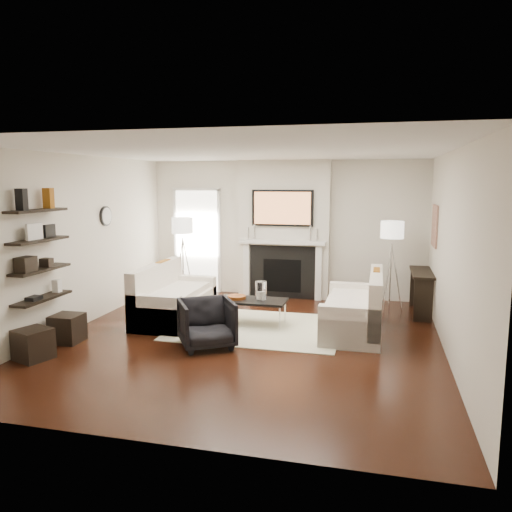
% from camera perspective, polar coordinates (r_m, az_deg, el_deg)
% --- Properties ---
extents(room_envelope, '(6.00, 6.00, 6.00)m').
position_cam_1_polar(room_envelope, '(7.07, -1.17, 0.91)').
color(room_envelope, black).
rests_on(room_envelope, ground).
extents(chimney_breast, '(1.80, 0.25, 2.70)m').
position_cam_1_polar(chimney_breast, '(9.86, 3.20, 3.05)').
color(chimney_breast, silver).
rests_on(chimney_breast, floor).
extents(fireplace_surround, '(1.30, 0.02, 1.04)m').
position_cam_1_polar(fireplace_surround, '(9.84, 3.01, -1.84)').
color(fireplace_surround, black).
rests_on(fireplace_surround, floor).
extents(firebox, '(0.75, 0.02, 0.65)m').
position_cam_1_polar(firebox, '(9.85, 3.00, -2.25)').
color(firebox, black).
rests_on(firebox, floor).
extents(mantel_pilaster_l, '(0.12, 0.08, 1.10)m').
position_cam_1_polar(mantel_pilaster_l, '(9.96, -1.09, -1.53)').
color(mantel_pilaster_l, white).
rests_on(mantel_pilaster_l, floor).
extents(mantel_pilaster_r, '(0.12, 0.08, 1.10)m').
position_cam_1_polar(mantel_pilaster_r, '(9.69, 7.16, -1.87)').
color(mantel_pilaster_r, white).
rests_on(mantel_pilaster_r, floor).
extents(mantel_shelf, '(1.70, 0.18, 0.07)m').
position_cam_1_polar(mantel_shelf, '(9.70, 2.98, 1.59)').
color(mantel_shelf, white).
rests_on(mantel_shelf, chimney_breast).
extents(tv_body, '(1.20, 0.06, 0.70)m').
position_cam_1_polar(tv_body, '(9.67, 3.04, 5.50)').
color(tv_body, black).
rests_on(tv_body, chimney_breast).
extents(tv_screen, '(1.10, 0.00, 0.62)m').
position_cam_1_polar(tv_screen, '(9.64, 3.00, 5.49)').
color(tv_screen, '#BF723F').
rests_on(tv_screen, tv_body).
extents(candlestick_l_tall, '(0.04, 0.04, 0.30)m').
position_cam_1_polar(candlestick_l_tall, '(9.81, -0.16, 2.77)').
color(candlestick_l_tall, silver).
rests_on(candlestick_l_tall, mantel_shelf).
extents(candlestick_l_short, '(0.04, 0.04, 0.24)m').
position_cam_1_polar(candlestick_l_short, '(9.84, -0.89, 2.61)').
color(candlestick_l_short, silver).
rests_on(candlestick_l_short, mantel_shelf).
extents(candlestick_r_tall, '(0.04, 0.04, 0.30)m').
position_cam_1_polar(candlestick_r_tall, '(9.60, 6.23, 2.59)').
color(candlestick_r_tall, silver).
rests_on(candlestick_r_tall, mantel_shelf).
extents(candlestick_r_short, '(0.04, 0.04, 0.24)m').
position_cam_1_polar(candlestick_r_short, '(9.59, 7.00, 2.39)').
color(candlestick_r_short, silver).
rests_on(candlestick_r_short, mantel_shelf).
extents(hallway_panel, '(0.90, 0.02, 2.10)m').
position_cam_1_polar(hallway_panel, '(10.49, -6.69, 1.68)').
color(hallway_panel, white).
rests_on(hallway_panel, floor).
extents(door_trim_l, '(0.06, 0.06, 2.16)m').
position_cam_1_polar(door_trim_l, '(10.65, -9.15, 1.73)').
color(door_trim_l, white).
rests_on(door_trim_l, floor).
extents(door_trim_r, '(0.06, 0.06, 2.16)m').
position_cam_1_polar(door_trim_r, '(10.31, -4.23, 1.60)').
color(door_trim_r, white).
rests_on(door_trim_r, floor).
extents(door_trim_top, '(1.02, 0.06, 0.06)m').
position_cam_1_polar(door_trim_top, '(10.40, -6.83, 7.59)').
color(door_trim_top, white).
rests_on(door_trim_top, wall_back).
extents(rug, '(2.60, 2.00, 0.01)m').
position_cam_1_polar(rug, '(7.95, 0.14, -8.16)').
color(rug, beige).
rests_on(rug, floor).
extents(loveseat_left_base, '(0.85, 1.80, 0.42)m').
position_cam_1_polar(loveseat_left_base, '(8.45, -9.20, -5.83)').
color(loveseat_left_base, white).
rests_on(loveseat_left_base, floor).
extents(loveseat_left_back, '(0.18, 1.80, 0.80)m').
position_cam_1_polar(loveseat_left_back, '(8.51, -11.33, -3.59)').
color(loveseat_left_back, white).
rests_on(loveseat_left_back, floor).
extents(loveseat_left_arm_n, '(0.85, 0.18, 0.60)m').
position_cam_1_polar(loveseat_left_arm_n, '(7.71, -11.59, -6.59)').
color(loveseat_left_arm_n, white).
rests_on(loveseat_left_arm_n, floor).
extents(loveseat_left_arm_s, '(0.85, 0.18, 0.60)m').
position_cam_1_polar(loveseat_left_arm_s, '(9.15, -7.23, -4.09)').
color(loveseat_left_arm_s, white).
rests_on(loveseat_left_arm_s, floor).
extents(loveseat_left_cushion, '(0.63, 1.44, 0.10)m').
position_cam_1_polar(loveseat_left_cushion, '(8.37, -8.93, -4.13)').
color(loveseat_left_cushion, white).
rests_on(loveseat_left_cushion, loveseat_left_base).
extents(pillow_left_orange, '(0.10, 0.42, 0.42)m').
position_cam_1_polar(pillow_left_orange, '(8.74, -10.54, -1.89)').
color(pillow_left_orange, '#915311').
rests_on(pillow_left_orange, loveseat_left_cushion).
extents(pillow_left_charcoal, '(0.10, 0.40, 0.40)m').
position_cam_1_polar(pillow_left_charcoal, '(8.21, -12.26, -2.68)').
color(pillow_left_charcoal, black).
rests_on(pillow_left_charcoal, loveseat_left_cushion).
extents(loveseat_right_base, '(0.85, 1.80, 0.42)m').
position_cam_1_polar(loveseat_right_base, '(7.82, 10.95, -7.04)').
color(loveseat_right_base, white).
rests_on(loveseat_right_base, floor).
extents(loveseat_right_back, '(0.18, 1.80, 0.80)m').
position_cam_1_polar(loveseat_right_back, '(7.73, 13.50, -4.88)').
color(loveseat_right_back, white).
rests_on(loveseat_right_back, floor).
extents(loveseat_right_arm_n, '(0.85, 0.18, 0.60)m').
position_cam_1_polar(loveseat_right_arm_n, '(7.02, 10.60, -8.07)').
color(loveseat_right_arm_n, white).
rests_on(loveseat_right_arm_n, floor).
extents(loveseat_right_arm_s, '(0.85, 0.18, 0.60)m').
position_cam_1_polar(loveseat_right_arm_s, '(8.58, 11.26, -5.04)').
color(loveseat_right_arm_s, white).
rests_on(loveseat_right_arm_s, floor).
extents(loveseat_right_cushion, '(0.63, 1.44, 0.10)m').
position_cam_1_polar(loveseat_right_cushion, '(7.76, 10.63, -5.17)').
color(loveseat_right_cushion, white).
rests_on(loveseat_right_cushion, loveseat_right_base).
extents(pillow_right_orange, '(0.10, 0.42, 0.42)m').
position_cam_1_polar(pillow_right_orange, '(7.98, 13.57, -2.96)').
color(pillow_right_orange, '#915311').
rests_on(pillow_right_orange, loveseat_right_cushion).
extents(pillow_right_charcoal, '(0.10, 0.40, 0.40)m').
position_cam_1_polar(pillow_right_charcoal, '(7.40, 13.53, -3.94)').
color(pillow_right_charcoal, black).
rests_on(pillow_right_charcoal, loveseat_right_cushion).
extents(coffee_table, '(1.10, 0.55, 0.04)m').
position_cam_1_polar(coffee_table, '(7.99, -0.48, -5.13)').
color(coffee_table, black).
rests_on(coffee_table, floor).
extents(coffee_leg_nw, '(0.02, 0.02, 0.38)m').
position_cam_1_polar(coffee_leg_nw, '(7.98, -4.38, -6.74)').
color(coffee_leg_nw, silver).
rests_on(coffee_leg_nw, floor).
extents(coffee_leg_ne, '(0.02, 0.02, 0.38)m').
position_cam_1_polar(coffee_leg_ne, '(7.73, 2.73, -7.22)').
color(coffee_leg_ne, silver).
rests_on(coffee_leg_ne, floor).
extents(coffee_leg_sw, '(0.02, 0.02, 0.38)m').
position_cam_1_polar(coffee_leg_sw, '(8.38, -3.43, -5.98)').
color(coffee_leg_sw, silver).
rests_on(coffee_leg_sw, floor).
extents(coffee_leg_se, '(0.02, 0.02, 0.38)m').
position_cam_1_polar(coffee_leg_se, '(8.15, 3.33, -6.40)').
color(coffee_leg_se, silver).
rests_on(coffee_leg_se, floor).
extents(hurricane_glass, '(0.18, 0.18, 0.32)m').
position_cam_1_polar(hurricane_glass, '(7.92, 0.57, -4.07)').
color(hurricane_glass, white).
rests_on(hurricane_glass, coffee_table).
extents(hurricane_candle, '(0.09, 0.09, 0.13)m').
position_cam_1_polar(hurricane_candle, '(7.94, 0.57, -4.53)').
color(hurricane_candle, white).
rests_on(hurricane_candle, coffee_table).
extents(copper_bowl, '(0.30, 0.30, 0.05)m').
position_cam_1_polar(copper_bowl, '(8.05, -2.21, -4.71)').
color(copper_bowl, '#AB511C').
rests_on(copper_bowl, coffee_table).
extents(armchair, '(0.96, 0.95, 0.74)m').
position_cam_1_polar(armchair, '(7.00, -5.64, -7.42)').
color(armchair, black).
rests_on(armchair, floor).
extents(lamp_left_post, '(0.02, 0.02, 1.20)m').
position_cam_1_polar(lamp_left_post, '(9.81, -8.30, -1.48)').
color(lamp_left_post, silver).
rests_on(lamp_left_post, floor).
extents(lamp_left_shade, '(0.40, 0.40, 0.30)m').
position_cam_1_polar(lamp_left_shade, '(9.70, -8.41, 3.47)').
color(lamp_left_shade, white).
rests_on(lamp_left_shade, lamp_left_post).
extents(lamp_left_leg_a, '(0.25, 0.02, 1.23)m').
position_cam_1_polar(lamp_left_leg_a, '(9.77, -7.71, -1.51)').
color(lamp_left_leg_a, silver).
rests_on(lamp_left_leg_a, floor).
extents(lamp_left_leg_b, '(0.14, 0.22, 1.23)m').
position_cam_1_polar(lamp_left_leg_b, '(9.92, -8.39, -1.37)').
color(lamp_left_leg_b, silver).
rests_on(lamp_left_leg_b, floor).
extents(lamp_left_leg_c, '(0.14, 0.22, 1.23)m').
position_cam_1_polar(lamp_left_leg_c, '(9.74, -8.81, -1.56)').
color(lamp_left_leg_c, silver).
rests_on(lamp_left_leg_c, floor).
extents(lamp_right_post, '(0.02, 0.02, 1.20)m').
position_cam_1_polar(lamp_right_post, '(9.18, 15.10, -2.37)').
color(lamp_right_post, silver).
rests_on(lamp_right_post, floor).
extents(lamp_right_shade, '(0.40, 0.40, 0.30)m').
position_cam_1_polar(lamp_right_shade, '(9.06, 15.31, 2.92)').
color(lamp_right_shade, white).
rests_on(lamp_right_shade, lamp_right_post).
extents(lamp_right_leg_a, '(0.25, 0.02, 1.23)m').
position_cam_1_polar(lamp_right_leg_a, '(9.18, 15.79, -2.39)').
color(lamp_right_leg_a, silver).
rests_on(lamp_right_leg_a, floor).
extents(lamp_right_leg_b, '(0.14, 0.22, 1.23)m').
position_cam_1_polar(lamp_right_leg_b, '(9.27, 14.75, -2.25)').
color(lamp_right_leg_b, silver).
rests_on(lamp_right_leg_b, floor).
extents(lamp_right_leg_c, '(0.14, 0.22, 1.23)m').
position_cam_1_polar(lamp_right_leg_c, '(9.08, 14.76, -2.47)').
color(lamp_right_leg_c, silver).
rests_on(lamp_right_leg_c, floor).
extents(console_top, '(0.35, 1.20, 0.04)m').
position_cam_1_polar(console_top, '(9.09, 18.42, -1.79)').
color(console_top, black).
rests_on(console_top, floor).
extents(console_leg_n, '(0.30, 0.04, 0.71)m').
position_cam_1_polar(console_leg_n, '(8.62, 18.58, -4.88)').
color(console_leg_n, black).
rests_on(console_leg_n, floor).
extents(console_leg_s, '(0.30, 0.04, 0.71)m').
position_cam_1_polar(console_leg_s, '(9.69, 18.08, -3.41)').
color(console_leg_s, black).
rests_on(console_leg_s, floor).
extents(wall_art, '(0.03, 0.70, 0.70)m').
position_cam_1_polar(wall_art, '(8.89, 19.75, 3.26)').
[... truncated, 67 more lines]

